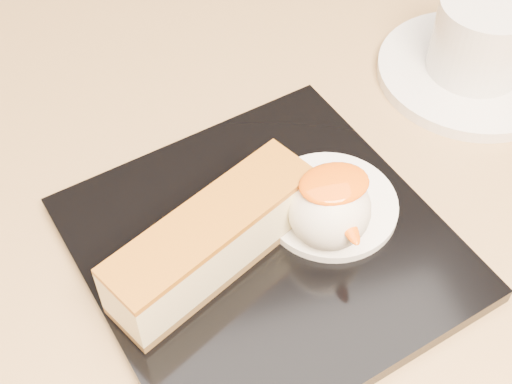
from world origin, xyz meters
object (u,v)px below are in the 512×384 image
object	(u,v)px
table	(291,319)
dessert_plate	(265,248)
cheesecake	(213,241)
coffee_cup	(484,35)
ice_cream_scoop	(329,210)
saucer	(471,72)

from	to	relation	value
table	dessert_plate	size ratio (longest dim) A/B	3.64
table	cheesecake	distance (m)	0.21
table	coffee_cup	xyz separation A→B (m)	(0.18, 0.09, 0.20)
table	coffee_cup	distance (m)	0.28
dessert_plate	ice_cream_scoop	xyz separation A→B (m)	(0.04, -0.00, 0.03)
dessert_plate	coffee_cup	world-z (taller)	coffee_cup
ice_cream_scoop	coffee_cup	distance (m)	0.21
table	dessert_plate	bearing A→B (deg)	-138.93
table	coffee_cup	size ratio (longest dim) A/B	8.03
dessert_plate	saucer	bearing A→B (deg)	29.27
table	dessert_plate	xyz separation A→B (m)	(-0.03, -0.03, 0.16)
ice_cream_scoop	coffee_cup	world-z (taller)	coffee_cup
dessert_plate	coffee_cup	bearing A→B (deg)	29.13
table	saucer	distance (m)	0.25
dessert_plate	saucer	size ratio (longest dim) A/B	1.47
dessert_plate	ice_cream_scoop	distance (m)	0.05
cheesecake	saucer	bearing A→B (deg)	-1.13
saucer	dessert_plate	bearing A→B (deg)	-150.73
table	cheesecake	bearing A→B (deg)	-153.13
table	dessert_plate	distance (m)	0.17
saucer	coffee_cup	world-z (taller)	coffee_cup
table	ice_cream_scoop	size ratio (longest dim) A/B	15.34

